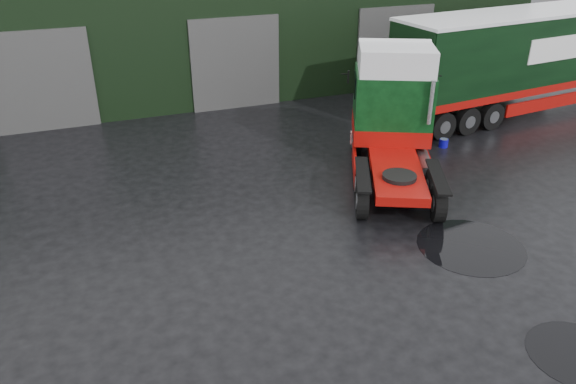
{
  "coord_description": "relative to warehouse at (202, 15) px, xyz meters",
  "views": [
    {
      "loc": [
        -4.68,
        -9.8,
        8.16
      ],
      "look_at": [
        -0.12,
        2.04,
        1.7
      ],
      "focal_mm": 35.0,
      "sensor_mm": 36.0,
      "label": 1
    }
  ],
  "objects": [
    {
      "name": "warehouse",
      "position": [
        0.0,
        0.0,
        0.0
      ],
      "size": [
        32.4,
        12.4,
        6.3
      ],
      "color": "black",
      "rests_on": "ground"
    },
    {
      "name": "puddle_1",
      "position": [
        2.52,
        -19.64,
        -3.15
      ],
      "size": [
        2.88,
        2.88,
        0.01
      ],
      "primitive_type": "cylinder",
      "color": "black",
      "rests_on": "ground"
    },
    {
      "name": "ground",
      "position": [
        -2.0,
        -20.0,
        -3.16
      ],
      "size": [
        100.0,
        100.0,
        0.0
      ],
      "primitive_type": "plane",
      "color": "black"
    },
    {
      "name": "lorry_right",
      "position": [
        11.63,
        -11.0,
        -0.96
      ],
      "size": [
        16.93,
        4.65,
        4.39
      ],
      "primitive_type": null,
      "rotation": [
        0.0,
        0.0,
        -1.46
      ],
      "color": "silver",
      "rests_on": "ground"
    },
    {
      "name": "hero_tractor",
      "position": [
        2.5,
        -15.5,
        -1.06
      ],
      "size": [
        5.47,
        7.31,
        4.18
      ],
      "primitive_type": null,
      "rotation": [
        0.0,
        0.0,
        -0.44
      ],
      "color": "black",
      "rests_on": "ground"
    },
    {
      "name": "wash_bucket",
      "position": [
        5.96,
        -13.44,
        -3.0
      ],
      "size": [
        0.41,
        0.41,
        0.32
      ],
      "primitive_type": "cylinder",
      "rotation": [
        0.0,
        0.0,
        -0.25
      ],
      "color": "#0D07A1",
      "rests_on": "ground"
    }
  ]
}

